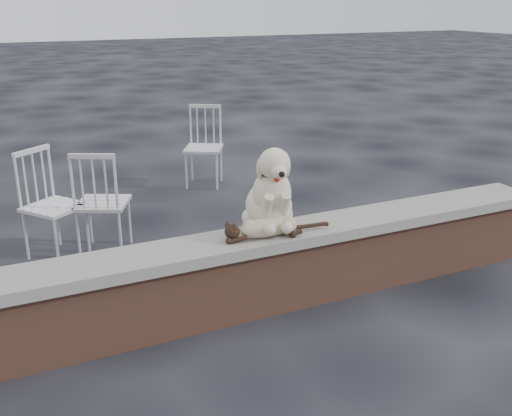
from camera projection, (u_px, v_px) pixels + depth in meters
name	position (u px, v px, depth m)	size (l,w,h in m)	color
ground	(173.00, 328.00, 4.04)	(60.00, 60.00, 0.00)	black
brick_wall	(172.00, 296.00, 3.95)	(6.00, 0.30, 0.50)	brown
capstone	(169.00, 256.00, 3.86)	(6.20, 0.40, 0.08)	slate
dog	(269.00, 186.00, 4.13)	(0.41, 0.54, 0.62)	beige
cat	(268.00, 226.00, 4.05)	(0.91, 0.22, 0.15)	tan
chair_a	(54.00, 205.00, 5.02)	(0.56, 0.56, 0.94)	silver
chair_d	(203.00, 147.00, 6.98)	(0.56, 0.56, 0.94)	silver
chair_c	(102.00, 201.00, 5.12)	(0.56, 0.56, 0.94)	silver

